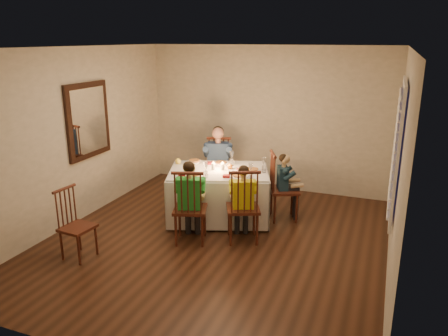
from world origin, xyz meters
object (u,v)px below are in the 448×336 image
at_px(chair_end, 283,218).
at_px(serving_bowl, 194,162).
at_px(adult, 218,199).
at_px(dining_table, 219,184).
at_px(chair_extra, 81,257).
at_px(child_green, 191,241).
at_px(child_yellow, 243,240).
at_px(chair_near_left, 191,241).
at_px(chair_near_right, 243,240).
at_px(child_teal, 283,218).
at_px(chair_adult, 218,199).

xyz_separation_m(chair_end, serving_bowl, (-1.43, -0.17, 0.81)).
xyz_separation_m(chair_end, adult, (-1.27, 0.44, 0.00)).
bearing_deg(dining_table, chair_extra, -142.76).
distance_m(child_green, child_yellow, 0.72).
relative_size(chair_end, chair_extra, 1.16).
relative_size(dining_table, chair_near_left, 1.67).
distance_m(chair_near_left, child_yellow, 0.72).
xyz_separation_m(chair_near_right, serving_bowl, (-1.08, 0.77, 0.81)).
xyz_separation_m(child_green, child_yellow, (0.66, 0.29, 0.00)).
xyz_separation_m(chair_near_right, child_teal, (0.35, 0.95, 0.00)).
relative_size(chair_adult, adult, 0.83).
height_order(chair_end, chair_extra, chair_end).
bearing_deg(child_yellow, chair_extra, 10.12).
bearing_deg(chair_adult, chair_extra, -126.22).
distance_m(dining_table, chair_end, 1.15).
xyz_separation_m(dining_table, chair_near_right, (0.60, -0.61, -0.56)).
xyz_separation_m(child_yellow, serving_bowl, (-1.08, 0.77, 0.81)).
height_order(chair_adult, chair_near_right, same).
bearing_deg(chair_end, chair_near_left, 116.85).
xyz_separation_m(chair_adult, child_green, (0.26, -1.67, 0.00)).
height_order(chair_adult, child_green, child_green).
xyz_separation_m(chair_adult, serving_bowl, (-0.16, -0.61, 0.81)).
distance_m(child_green, serving_bowl, 1.40).
bearing_deg(chair_adult, chair_near_left, -98.82).
bearing_deg(chair_end, chair_near_right, 135.93).
height_order(adult, child_green, adult).
bearing_deg(child_yellow, adult, -80.42).
relative_size(chair_adult, serving_bowl, 5.00).
relative_size(chair_extra, serving_bowl, 4.32).
bearing_deg(adult, child_green, -98.82).
bearing_deg(chair_near_right, chair_adult, -80.42).
distance_m(chair_end, child_teal, 0.00).
xyz_separation_m(chair_adult, child_yellow, (0.92, -1.39, 0.00)).
relative_size(child_green, child_yellow, 1.06).
bearing_deg(chair_extra, child_green, -45.00).
distance_m(chair_end, adult, 1.35).
bearing_deg(adult, chair_end, -36.88).
bearing_deg(dining_table, chair_near_left, -113.47).
bearing_deg(child_green, child_yellow, -174.64).
relative_size(chair_end, child_yellow, 0.97).
xyz_separation_m(chair_extra, child_yellow, (1.79, 1.22, 0.00)).
relative_size(child_green, child_teal, 1.11).
bearing_deg(child_green, chair_end, -147.47).
distance_m(chair_adult, child_yellow, 1.67).
distance_m(chair_near_left, child_green, 0.00).
xyz_separation_m(chair_adult, chair_near_right, (0.92, -1.39, 0.00)).
distance_m(child_green, child_teal, 1.59).
xyz_separation_m(chair_adult, chair_extra, (-0.87, -2.61, 0.00)).
relative_size(chair_adult, child_teal, 1.03).
bearing_deg(child_green, chair_near_left, 71.78).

